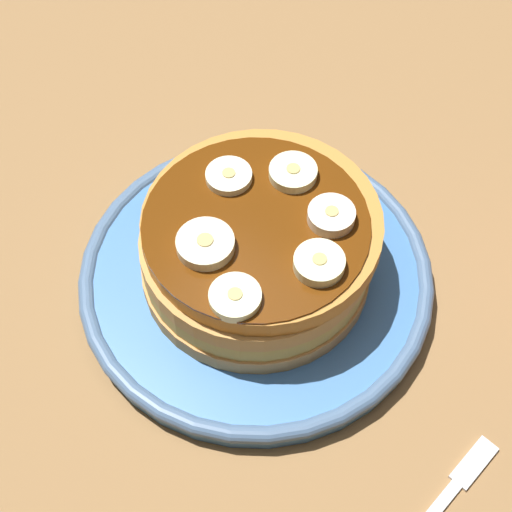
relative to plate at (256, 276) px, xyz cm
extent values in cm
cube|color=olive|center=(0.00, 0.00, -2.54)|extent=(140.00, 140.00, 3.00)
cylinder|color=#3F72B2|center=(0.00, 0.00, -0.24)|extent=(23.71, 23.71, 1.60)
torus|color=#496588|center=(0.00, 0.00, 0.33)|extent=(24.12, 24.12, 1.12)
cylinder|color=#CA8A4A|center=(0.08, 0.38, 1.25)|extent=(15.28, 15.28, 1.36)
cylinder|color=tan|center=(-0.24, -0.17, 2.61)|extent=(14.95, 14.95, 1.36)
cylinder|color=tan|center=(0.11, -0.17, 3.97)|extent=(14.96, 14.96, 1.36)
cylinder|color=#C38238|center=(0.56, 0.09, 5.34)|extent=(15.26, 15.26, 1.36)
cylinder|color=#592B0A|center=(0.00, 0.00, 6.10)|extent=(14.29, 14.29, 0.16)
cylinder|color=#ECEEB7|center=(4.41, 0.70, 6.43)|extent=(3.13, 3.13, 0.83)
cylinder|color=tan|center=(4.41, 0.70, 6.88)|extent=(0.88, 0.88, 0.08)
cylinder|color=#EFF1B8|center=(-0.38, -4.96, 6.49)|extent=(3.08, 3.08, 0.95)
cylinder|color=tan|center=(-0.38, -4.96, 7.00)|extent=(0.86, 0.86, 0.08)
cylinder|color=#F6E5C6|center=(3.23, -3.34, 6.51)|extent=(2.97, 2.97, 0.98)
cylinder|color=tan|center=(3.23, -3.34, 7.03)|extent=(0.83, 0.83, 0.08)
cylinder|color=#EFF4BC|center=(-4.94, -2.72, 6.36)|extent=(3.09, 3.09, 0.69)
cylinder|color=tan|center=(-4.94, -2.72, 6.75)|extent=(0.86, 0.86, 0.08)
cylinder|color=beige|center=(-3.42, 1.05, 6.48)|extent=(3.56, 3.56, 0.93)
cylinder|color=tan|center=(-3.42, 1.05, 6.99)|extent=(1.00, 1.00, 0.08)
cylinder|color=#F3EFC5|center=(1.51, 3.64, 6.37)|extent=(3.00, 3.00, 0.70)
cylinder|color=tan|center=(1.51, 3.64, 6.75)|extent=(0.84, 0.84, 0.08)
cube|color=silver|center=(-0.96, -18.27, -0.79)|extent=(3.55, 1.41, 0.50)
camera|label=1|loc=(-21.40, -18.71, 44.42)|focal=54.08mm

